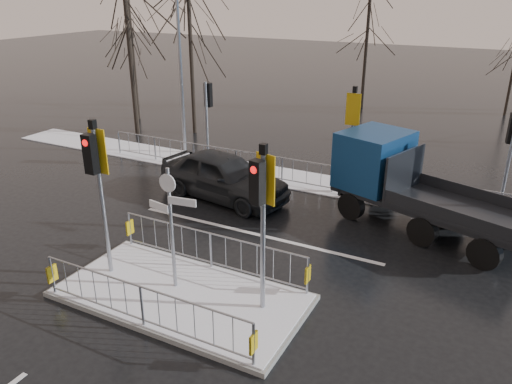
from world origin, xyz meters
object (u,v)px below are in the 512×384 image
at_px(car_far_lane, 223,176).
at_px(flatbed_truck, 396,177).
at_px(traffic_island, 180,284).
at_px(street_lamp_left, 181,50).

bearing_deg(car_far_lane, flatbed_truck, -70.84).
height_order(traffic_island, street_lamp_left, street_lamp_left).
distance_m(traffic_island, street_lamp_left, 12.17).
bearing_deg(street_lamp_left, traffic_island, -55.93).
height_order(car_far_lane, flatbed_truck, flatbed_truck).
height_order(flatbed_truck, street_lamp_left, street_lamp_left).
relative_size(traffic_island, street_lamp_left, 0.73).
relative_size(traffic_island, car_far_lane, 1.23).
distance_m(traffic_island, flatbed_truck, 7.69).
xyz_separation_m(traffic_island, flatbed_truck, (3.46, 6.78, 1.06)).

